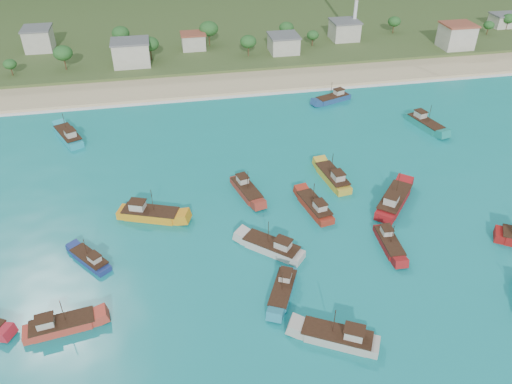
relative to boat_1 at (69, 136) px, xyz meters
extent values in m
plane|color=#0B7F74|center=(41.64, -52.29, -0.84)|extent=(600.00, 600.00, 0.00)
cube|color=beige|center=(41.64, 26.71, -0.84)|extent=(400.00, 18.00, 1.20)
cube|color=#385123|center=(41.64, 87.71, -0.84)|extent=(400.00, 110.00, 2.40)
cube|color=white|center=(41.64, 17.21, -0.84)|extent=(400.00, 2.50, 0.08)
cube|color=beige|center=(-15.35, 63.24, 4.19)|extent=(8.47, 9.25, 6.86)
cube|color=beige|center=(14.71, 43.13, 4.32)|extent=(10.88, 8.45, 7.12)
cube|color=beige|center=(34.64, 54.14, 3.20)|extent=(7.56, 6.31, 4.89)
cube|color=beige|center=(63.29, 45.66, 3.35)|extent=(8.94, 9.01, 5.18)
cube|color=beige|center=(87.16, 54.38, 3.78)|extent=(8.97, 8.65, 6.04)
cube|color=beige|center=(120.76, 38.84, 4.47)|extent=(9.76, 8.68, 7.43)
cube|color=beige|center=(151.27, 57.19, 2.88)|extent=(9.92, 7.10, 4.25)
cylinder|color=red|center=(91.02, 55.71, 3.97)|extent=(1.20, 1.20, 6.42)
cylinder|color=white|center=(91.02, 55.71, 10.38)|extent=(1.20, 1.20, 6.42)
cube|color=teal|center=(-0.10, 0.22, -0.20)|extent=(7.89, 11.85, 2.09)
cube|color=beige|center=(0.88, -1.91, 1.70)|extent=(3.00, 3.25, 1.70)
cylinder|color=#382114|center=(-0.37, 0.81, 3.20)|extent=(0.12, 0.12, 4.70)
cube|color=orange|center=(18.41, -34.66, -0.19)|extent=(12.04, 7.29, 2.11)
cube|color=beige|center=(16.19, -33.83, 1.72)|extent=(3.21, 2.91, 1.71)
cylinder|color=#382114|center=(19.02, -34.89, 3.23)|extent=(0.12, 0.12, 4.74)
cube|color=#BA3829|center=(5.40, -58.67, -0.33)|extent=(10.38, 4.39, 1.83)
cube|color=beige|center=(3.37, -58.97, 1.33)|extent=(2.53, 2.15, 1.49)
cylinder|color=#382114|center=(5.97, -58.59, 2.64)|extent=(0.12, 0.12, 4.11)
cube|color=navy|center=(8.09, -44.85, -0.47)|extent=(7.24, 8.17, 1.54)
cube|color=beige|center=(9.17, -46.20, 0.92)|extent=(2.41, 2.47, 1.25)
cylinder|color=#382114|center=(7.79, -44.48, 2.03)|extent=(0.12, 0.12, 3.46)
cube|color=navy|center=(68.03, 8.69, -0.31)|extent=(10.65, 6.33, 1.86)
cube|color=beige|center=(70.00, 9.40, 1.38)|extent=(2.83, 2.55, 1.51)
cylinder|color=#382114|center=(67.49, 8.49, 2.71)|extent=(0.12, 0.12, 4.19)
cube|color=maroon|center=(49.03, -37.94, -0.31)|extent=(4.96, 10.66, 1.87)
cube|color=beige|center=(49.44, -40.00, 1.38)|extent=(2.30, 2.65, 1.52)
cylinder|color=#382114|center=(48.92, -37.36, 2.73)|extent=(0.12, 0.12, 4.20)
cube|color=#178379|center=(85.78, -10.45, -0.21)|extent=(6.01, 11.77, 2.05)
cube|color=beige|center=(85.22, -8.21, 1.65)|extent=(2.64, 3.00, 1.67)
cylinder|color=#382114|center=(85.94, -11.07, 3.12)|extent=(0.12, 0.12, 4.62)
cube|color=gold|center=(55.63, -28.93, -0.24)|extent=(4.76, 11.40, 2.01)
cube|color=beige|center=(55.94, -31.17, 1.58)|extent=(2.35, 2.77, 1.63)
cylinder|color=#382114|center=(55.54, -28.31, 3.03)|extent=(0.12, 0.12, 4.52)
cube|color=beige|center=(38.43, -47.91, -0.25)|extent=(10.29, 9.68, 1.98)
cube|color=beige|center=(40.09, -49.40, 1.55)|extent=(3.18, 3.14, 1.61)
cylinder|color=#382114|center=(37.97, -47.50, 2.98)|extent=(0.12, 0.12, 4.47)
cube|color=maroon|center=(58.73, -50.81, -0.41)|extent=(3.16, 9.26, 1.66)
cube|color=beige|center=(58.83, -48.95, 1.09)|extent=(1.78, 2.16, 1.35)
cylinder|color=#382114|center=(58.71, -51.33, 2.29)|extent=(0.12, 0.12, 3.74)
cube|color=maroon|center=(37.37, -30.30, -0.32)|extent=(5.43, 10.56, 1.84)
cube|color=beige|center=(36.85, -28.29, 1.35)|extent=(2.37, 2.69, 1.50)
cylinder|color=#382114|center=(37.51, -30.85, 2.67)|extent=(0.12, 0.12, 4.14)
cube|color=teal|center=(37.95, -58.11, -0.38)|extent=(6.66, 9.71, 1.72)
cube|color=beige|center=(38.80, -56.37, 1.17)|extent=(2.50, 2.69, 1.40)
cylinder|color=#382114|center=(37.72, -58.59, 2.41)|extent=(0.12, 0.12, 3.86)
cube|color=maroon|center=(64.65, -39.33, -0.11)|extent=(10.95, 11.83, 2.27)
cube|color=beige|center=(62.98, -41.25, 1.95)|extent=(3.58, 3.64, 1.84)
cylinder|color=#382114|center=(65.11, -38.79, 3.57)|extent=(0.12, 0.12, 5.10)
cube|color=#ADA99D|center=(43.27, -68.30, -0.25)|extent=(11.16, 8.07, 1.99)
cube|color=beige|center=(45.24, -69.37, 1.56)|extent=(3.14, 2.95, 1.62)
cylinder|color=#382114|center=(42.72, -68.00, 2.99)|extent=(0.12, 0.12, 4.48)
camera|label=1|loc=(23.41, -110.93, 56.23)|focal=35.00mm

